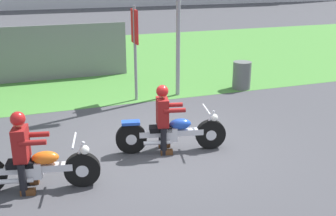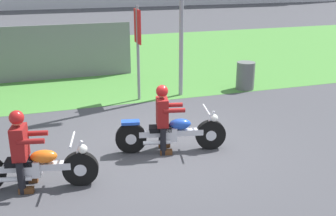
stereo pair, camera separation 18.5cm
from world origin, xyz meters
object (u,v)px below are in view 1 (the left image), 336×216
motorcycle_lead (172,133)px  sign_banner (135,39)px  motorcycle_follow (36,168)px  rider_follow (22,145)px  trash_can (242,75)px  rider_lead (163,113)px

motorcycle_lead → sign_banner: (0.24, 3.55, 1.34)m
motorcycle_follow → rider_follow: (-0.16, 0.04, 0.43)m
trash_can → sign_banner: (-3.36, -0.01, 1.30)m
rider_follow → trash_can: bearing=45.1°
motorcycle_lead → motorcycle_follow: 2.74m
rider_follow → trash_can: size_ratio=1.64×
motorcycle_follow → sign_banner: sign_banner is taller
rider_lead → trash_can: (3.76, 3.52, -0.39)m
rider_lead → rider_follow: 2.74m
rider_lead → trash_can: size_ratio=1.65×
motorcycle_follow → sign_banner: bearing=67.5°
sign_banner → rider_follow: bearing=-126.1°
trash_can → sign_banner: size_ratio=0.32×
motorcycle_lead → motorcycle_follow: motorcycle_lead is taller
motorcycle_lead → sign_banner: 3.80m
motorcycle_lead → rider_lead: (-0.16, 0.04, 0.43)m
rider_lead → sign_banner: sign_banner is taller
rider_follow → sign_banner: size_ratio=0.53×
rider_lead → rider_follow: bearing=-153.7°
sign_banner → rider_lead: bearing=-96.6°
motorcycle_lead → rider_follow: rider_follow is taller
rider_lead → motorcycle_follow: size_ratio=0.66×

